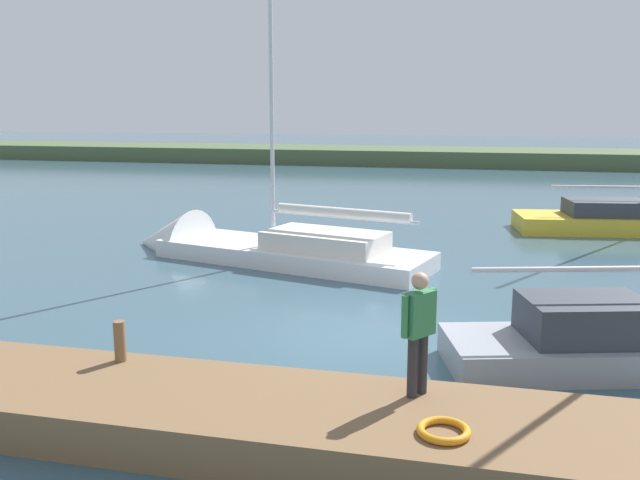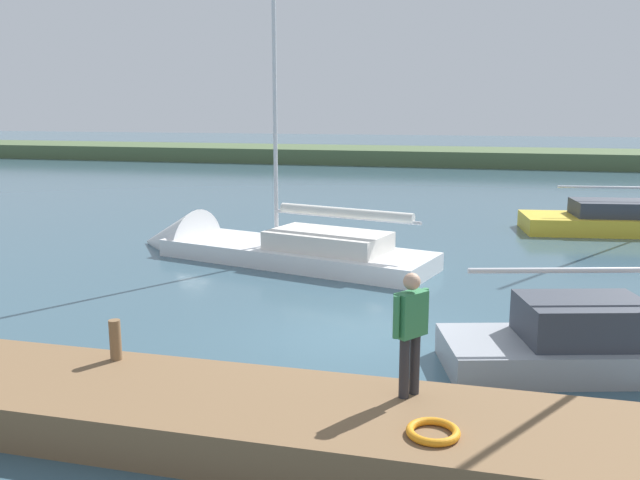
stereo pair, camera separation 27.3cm
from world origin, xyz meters
name	(u,v)px [view 1 (the left image)]	position (x,y,z in m)	size (l,w,h in m)	color
ground_plane	(361,336)	(0.00, 0.00, 0.00)	(200.00, 200.00, 0.00)	#385666
far_shoreline	(451,164)	(0.00, -42.97, 0.00)	(180.00, 8.00, 2.40)	#4C603D
dock_pier	(304,424)	(0.00, 4.59, 0.31)	(21.20, 2.33, 0.62)	brown
mooring_post_far	(120,341)	(3.18, 3.78, 0.95)	(0.18, 0.18, 0.65)	brown
life_ring_buoy	(444,431)	(-1.88, 5.06, 0.67)	(0.66, 0.66, 0.10)	orange
sailboat_near_dock	(243,251)	(4.78, -6.34, 0.17)	(10.36, 5.01, 11.40)	white
person_on_dock	(419,325)	(-1.45, 3.98, 1.64)	(0.45, 0.55, 1.74)	#28282D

